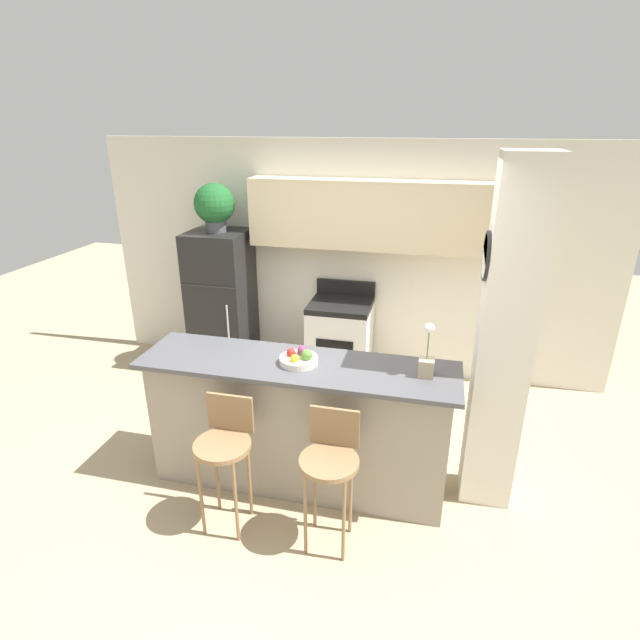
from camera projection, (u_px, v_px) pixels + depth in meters
ground_plane at (299, 480)px, 4.04m from camera, size 14.00×14.00×0.00m
wall_back at (360, 243)px, 5.30m from camera, size 5.60×0.38×2.55m
pillar_right at (504, 343)px, 3.44m from camera, size 0.38×0.33×2.55m
counter_bar at (298, 424)px, 3.84m from camera, size 2.36×0.62×1.06m
refrigerator at (222, 302)px, 5.62m from camera, size 0.63×0.65×1.61m
stove_range at (340, 341)px, 5.47m from camera, size 0.65×0.62×1.07m
bar_stool_left at (225, 444)px, 3.41m from camera, size 0.39×0.39×0.97m
bar_stool_right at (330, 460)px, 3.25m from camera, size 0.39×0.39×0.97m
potted_plant_on_fridge at (214, 205)px, 5.22m from camera, size 0.42×0.42×0.51m
orchid_vase at (427, 360)px, 3.42m from camera, size 0.11×0.11×0.40m
fruit_bowl at (299, 359)px, 3.62m from camera, size 0.28×0.28×0.12m
trash_bin at (263, 364)px, 5.54m from camera, size 0.28×0.28×0.38m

